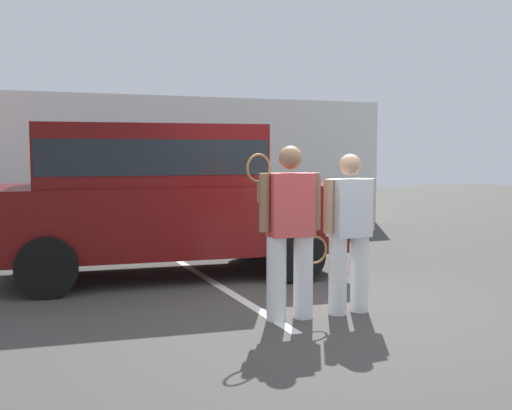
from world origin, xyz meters
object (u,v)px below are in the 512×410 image
parked_suv (159,192)px  potted_plant_by_porch (280,212)px  tennis_player_man (290,229)px  tennis_player_woman (349,231)px

parked_suv → potted_plant_by_porch: bearing=51.8°
tennis_player_man → tennis_player_woman: 0.68m
tennis_player_man → parked_suv: bearing=-71.2°
tennis_player_woman → potted_plant_by_porch: 6.65m
tennis_player_woman → potted_plant_by_porch: bearing=-111.7°
tennis_player_woman → potted_plant_by_porch: tennis_player_woman is taller
parked_suv → tennis_player_man: size_ratio=2.70×
potted_plant_by_porch → parked_suv: bearing=-133.9°
tennis_player_man → potted_plant_by_porch: bearing=-109.1°
tennis_player_man → potted_plant_by_porch: (2.75, 6.29, -0.50)m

